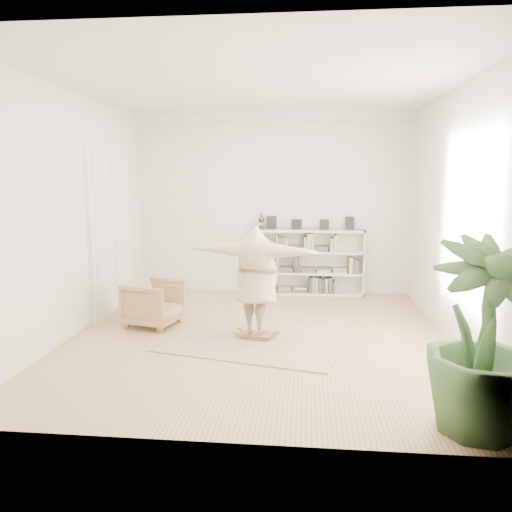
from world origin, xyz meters
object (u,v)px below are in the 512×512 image
Objects in this scene: armchair at (154,303)px; person at (257,278)px; houseplant at (482,337)px; bookshelf at (308,263)px; rocker_board at (257,335)px.

person reaches higher than armchair.
person is 3.36m from houseplant.
bookshelf is at bearing -31.80° from armchair.
armchair is 1.79m from rocker_board.
person is at bearing 167.04° from rocker_board.
bookshelf is 1.14× the size of person.
armchair is 1.55× the size of rocker_board.
armchair is 0.41× the size of person.
rocker_board is 0.28× the size of houseplant.
houseplant reaches higher than rocker_board.
armchair is at bearing 143.49° from houseplant.
rocker_board is at bearing -93.34° from armchair.
bookshelf reaches higher than armchair.
rocker_board is at bearing 133.35° from houseplant.
bookshelf is 4.32× the size of rocker_board.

